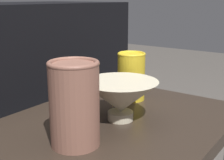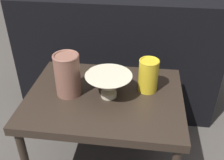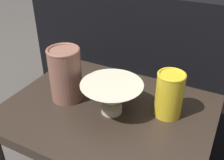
# 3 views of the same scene
# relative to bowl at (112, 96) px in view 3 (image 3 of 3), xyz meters

# --- Properties ---
(table) EXTENTS (0.73, 0.56, 0.47)m
(table) POSITION_rel_bowl_xyz_m (-0.02, 0.01, -0.12)
(table) COLOR #2D231C
(table) RESTS_ON ground_plane
(couch_backdrop) EXTENTS (1.26, 0.50, 0.78)m
(couch_backdrop) POSITION_rel_bowl_xyz_m (-0.02, 0.62, -0.14)
(couch_backdrop) COLOR black
(couch_backdrop) RESTS_ON ground_plane
(bowl) EXTENTS (0.21, 0.21, 0.11)m
(bowl) POSITION_rel_bowl_xyz_m (0.00, 0.00, 0.00)
(bowl) COLOR beige
(bowl) RESTS_ON table
(vase_textured_left) EXTENTS (0.12, 0.12, 0.20)m
(vase_textured_left) POSITION_rel_bowl_xyz_m (-0.19, 0.00, 0.04)
(vase_textured_left) COLOR brown
(vase_textured_left) RESTS_ON table
(vase_colorful_right) EXTENTS (0.09, 0.09, 0.16)m
(vase_colorful_right) POSITION_rel_bowl_xyz_m (0.18, 0.08, 0.02)
(vase_colorful_right) COLOR gold
(vase_colorful_right) RESTS_ON table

